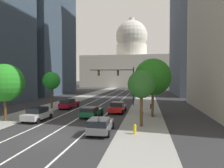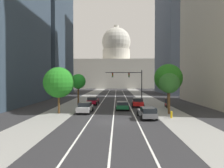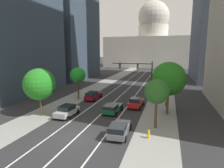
# 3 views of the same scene
# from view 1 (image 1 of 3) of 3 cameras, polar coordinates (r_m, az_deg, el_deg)

# --- Properties ---
(ground_plane) EXTENTS (400.00, 400.00, 0.00)m
(ground_plane) POSITION_cam_1_polar(r_m,az_deg,el_deg) (56.87, 1.16, -3.26)
(ground_plane) COLOR #2B2B2D
(sidewalk_left) EXTENTS (4.74, 130.00, 0.01)m
(sidewalk_left) POSITION_cam_1_polar(r_m,az_deg,el_deg) (53.81, -8.09, -3.56)
(sidewalk_left) COLOR gray
(sidewalk_left) RESTS_ON ground
(sidewalk_right) EXTENTS (4.74, 130.00, 0.01)m
(sidewalk_right) POSITION_cam_1_polar(r_m,az_deg,el_deg) (51.27, 9.20, -3.83)
(sidewalk_right) COLOR gray
(sidewalk_right) RESTS_ON ground
(lane_stripe_left) EXTENTS (0.16, 90.00, 0.01)m
(lane_stripe_left) POSITION_cam_1_polar(r_m,az_deg,el_deg) (42.81, -5.56, -4.93)
(lane_stripe_left) COLOR white
(lane_stripe_left) RESTS_ON ground
(lane_stripe_center) EXTENTS (0.16, 90.00, 0.01)m
(lane_stripe_center) POSITION_cam_1_polar(r_m,az_deg,el_deg) (42.17, -1.86, -5.03)
(lane_stripe_center) COLOR white
(lane_stripe_center) RESTS_ON ground
(lane_stripe_right) EXTENTS (0.16, 90.00, 0.01)m
(lane_stripe_right) POSITION_cam_1_polar(r_m,az_deg,el_deg) (41.70, 1.93, -5.11)
(lane_stripe_right) COLOR white
(lane_stripe_right) RESTS_ON ground
(office_tower_far_left) EXTENTS (22.18, 23.42, 47.79)m
(office_tower_far_left) POSITION_cam_1_polar(r_m,az_deg,el_deg) (70.82, -21.75, 17.17)
(office_tower_far_left) COLOR #334251
(office_tower_far_left) RESTS_ON ground
(capitol_building) EXTENTS (50.54, 22.59, 36.59)m
(capitol_building) POSITION_cam_1_polar(r_m,az_deg,el_deg) (111.79, 5.37, 5.60)
(capitol_building) COLOR beige
(capitol_building) RESTS_ON ground
(car_red) EXTENTS (2.23, 4.34, 1.56)m
(car_red) POSITION_cam_1_polar(r_m,az_deg,el_deg) (29.84, 1.56, -6.37)
(car_red) COLOR red
(car_red) RESTS_ON ground
(car_crimson) EXTENTS (2.07, 4.83, 1.52)m
(car_crimson) POSITION_cam_1_polar(r_m,az_deg,el_deg) (34.62, -11.78, -5.27)
(car_crimson) COLOR maroon
(car_crimson) RESTS_ON ground
(car_silver) EXTENTS (2.13, 4.22, 1.54)m
(car_silver) POSITION_cam_1_polar(r_m,az_deg,el_deg) (25.86, -19.77, -7.74)
(car_silver) COLOR #B2B5BA
(car_silver) RESTS_ON ground
(car_green) EXTENTS (2.26, 4.48, 1.39)m
(car_green) POSITION_cam_1_polar(r_m,az_deg,el_deg) (26.63, -5.70, -7.49)
(car_green) COLOR #14512D
(car_green) RESTS_ON ground
(car_gray) EXTENTS (2.17, 4.63, 1.47)m
(car_gray) POSITION_cam_1_polar(r_m,az_deg,el_deg) (19.07, -3.20, -11.17)
(car_gray) COLOR slate
(car_gray) RESTS_ON ground
(traffic_signal_mast) EXTENTS (8.13, 0.39, 6.91)m
(traffic_signal_mast) POSITION_cam_1_polar(r_m,az_deg,el_deg) (37.78, 2.09, 1.72)
(traffic_signal_mast) COLOR black
(traffic_signal_mast) RESTS_ON ground
(fire_hydrant) EXTENTS (0.26, 0.35, 0.91)m
(fire_hydrant) POSITION_cam_1_polar(r_m,az_deg,el_deg) (18.96, 6.28, -12.19)
(fire_hydrant) COLOR yellow
(fire_hydrant) RESTS_ON ground
(cyclist) EXTENTS (0.36, 1.70, 1.72)m
(cyclist) POSITION_cam_1_polar(r_m,az_deg,el_deg) (28.41, 10.78, -6.70)
(cyclist) COLOR black
(cyclist) RESTS_ON ground
(street_tree_near_left) EXTENTS (2.86, 2.86, 5.94)m
(street_tree_near_left) POSITION_cam_1_polar(r_m,az_deg,el_deg) (35.15, -16.29, 0.81)
(street_tree_near_left) COLOR #51381E
(street_tree_near_left) RESTS_ON ground
(street_tree_far_right) EXTENTS (4.70, 4.70, 7.46)m
(street_tree_far_right) POSITION_cam_1_polar(r_m,az_deg,el_deg) (26.98, 11.14, 1.90)
(street_tree_far_right) COLOR #51381E
(street_tree_far_right) RESTS_ON ground
(street_tree_mid_left) EXTENTS (4.35, 4.35, 6.62)m
(street_tree_mid_left) POSITION_cam_1_polar(r_m,az_deg,el_deg) (26.93, -27.35, 0.31)
(street_tree_mid_left) COLOR #51381E
(street_tree_mid_left) RESTS_ON ground
(street_tree_near_right) EXTENTS (2.85, 2.85, 5.77)m
(street_tree_near_right) POSITION_cam_1_polar(r_m,az_deg,el_deg) (21.44, 8.09, -0.18)
(street_tree_near_right) COLOR #51381E
(street_tree_near_right) RESTS_ON ground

